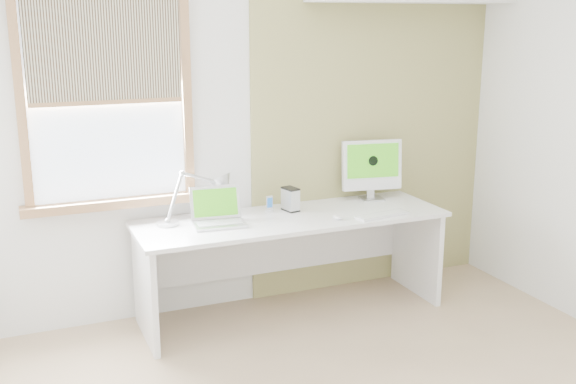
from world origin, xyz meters
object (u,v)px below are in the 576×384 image
desk_lamp (214,191)px  external_drive (290,199)px  imac (372,166)px  desk (288,240)px  laptop (218,215)px

desk_lamp → external_drive: bearing=-6.5°
desk_lamp → imac: size_ratio=1.38×
desk → desk_lamp: size_ratio=3.39×
desk → external_drive: bearing=57.8°
desk → external_drive: (0.05, 0.08, 0.28)m
imac → laptop: bearing=-172.4°
desk → laptop: bearing=-178.0°
desk_lamp → imac: 1.26m
external_drive → laptop: bearing=-170.3°
desk → laptop: size_ratio=5.96×
desk → laptop: 0.59m
desk_lamp → external_drive: size_ratio=3.81×
desk_lamp → laptop: (-0.02, -0.16, -0.13)m
desk_lamp → imac: imac is taller
desk_lamp → external_drive: (0.55, -0.06, -0.10)m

